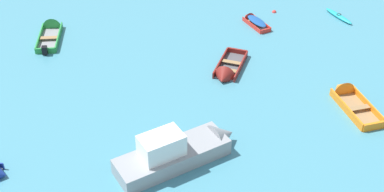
# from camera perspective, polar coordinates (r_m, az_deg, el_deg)

# --- Properties ---
(rowboat_orange_cluster_inner) EXTENTS (2.11, 4.49, 1.39)m
(rowboat_orange_cluster_inner) POSITION_cam_1_polar(r_m,az_deg,el_deg) (32.18, 17.11, -0.08)
(rowboat_orange_cluster_inner) COLOR #99754C
(rowboat_orange_cluster_inner) RESTS_ON ground_plane
(motor_launch_grey_foreground_center) EXTENTS (6.90, 4.40, 2.40)m
(motor_launch_grey_foreground_center) POSITION_cam_1_polar(r_m,az_deg,el_deg) (26.25, -1.36, -6.15)
(motor_launch_grey_foreground_center) COLOR gray
(motor_launch_grey_foreground_center) RESTS_ON ground_plane
(rowboat_maroon_midfield_left) EXTENTS (3.00, 4.23, 1.35)m
(rowboat_maroon_midfield_left) POSITION_cam_1_polar(r_m,az_deg,el_deg) (33.06, 3.89, 2.62)
(rowboat_maroon_midfield_left) COLOR #4C4C51
(rowboat_maroon_midfield_left) RESTS_ON ground_plane
(rowboat_red_far_left) EXTENTS (1.89, 3.06, 0.89)m
(rowboat_red_far_left) POSITION_cam_1_polar(r_m,az_deg,el_deg) (39.62, 6.94, 8.47)
(rowboat_red_far_left) COLOR beige
(rowboat_red_far_left) RESTS_ON ground_plane
(rowboat_green_distant_center) EXTENTS (1.57, 4.80, 1.32)m
(rowboat_green_distant_center) POSITION_cam_1_polar(r_m,az_deg,el_deg) (39.48, -15.58, 7.18)
(rowboat_green_distant_center) COLOR gray
(rowboat_green_distant_center) RESTS_ON ground_plane
(kayak_turquoise_back_row_left) EXTENTS (1.49, 3.02, 0.29)m
(kayak_turquoise_back_row_left) POSITION_cam_1_polar(r_m,az_deg,el_deg) (41.89, 16.23, 8.67)
(kayak_turquoise_back_row_left) COLOR teal
(kayak_turquoise_back_row_left) RESTS_ON ground_plane
(mooring_buoy_central) EXTENTS (0.36, 0.36, 0.36)m
(mooring_buoy_central) POSITION_cam_1_polar(r_m,az_deg,el_deg) (41.69, 9.26, 9.32)
(mooring_buoy_central) COLOR red
(mooring_buoy_central) RESTS_ON ground_plane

